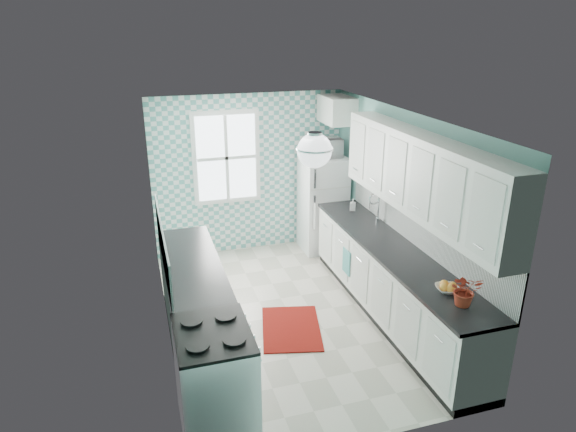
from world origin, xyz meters
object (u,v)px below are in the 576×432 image
object	(u,v)px
ceiling_light	(315,150)
sink	(364,223)
fruit_bowl	(447,289)
potted_plant	(465,290)
stove	(215,379)
fridge	(323,204)
microwave	(324,148)

from	to	relation	value
ceiling_light	sink	size ratio (longest dim) A/B	0.62
fruit_bowl	potted_plant	size ratio (longest dim) A/B	0.72
stove	fruit_bowl	xyz separation A→B (m)	(2.40, 0.12, 0.45)
sink	fruit_bowl	xyz separation A→B (m)	(-0.00, -1.98, 0.04)
stove	fruit_bowl	bearing A→B (deg)	4.64
stove	sink	size ratio (longest dim) A/B	1.74
ceiling_light	fruit_bowl	size ratio (longest dim) A/B	1.50
fruit_bowl	ceiling_light	bearing A→B (deg)	149.84
ceiling_light	sink	bearing A→B (deg)	46.82
sink	potted_plant	world-z (taller)	sink
fridge	microwave	world-z (taller)	microwave
fridge	stove	xyz separation A→B (m)	(-2.31, -3.44, -0.25)
potted_plant	sink	bearing A→B (deg)	89.91
ceiling_light	microwave	world-z (taller)	ceiling_light
fridge	microwave	size ratio (longest dim) A/B	2.94
potted_plant	microwave	xyz separation A→B (m)	(-0.09, 3.60, 0.58)
ceiling_light	fruit_bowl	distance (m)	1.94
stove	microwave	distance (m)	4.31
fridge	microwave	bearing A→B (deg)	52.49
microwave	potted_plant	bearing A→B (deg)	95.25
potted_plant	fridge	bearing A→B (deg)	91.44
sink	fruit_bowl	world-z (taller)	sink
fridge	fruit_bowl	size ratio (longest dim) A/B	6.58
fridge	stove	bearing A→B (deg)	-125.77
stove	ceiling_light	bearing A→B (deg)	36.08
stove	fruit_bowl	world-z (taller)	stove
stove	fruit_bowl	distance (m)	2.44
stove	microwave	xyz separation A→B (m)	(2.31, 3.44, 1.16)
microwave	stove	bearing A→B (deg)	59.97
potted_plant	stove	bearing A→B (deg)	176.35
sink	microwave	xyz separation A→B (m)	(-0.09, 1.34, 0.75)
potted_plant	microwave	bearing A→B (deg)	91.43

